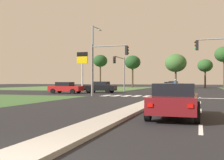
{
  "coord_description": "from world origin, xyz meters",
  "views": [
    {
      "loc": [
        3.46,
        -3.79,
        1.6
      ],
      "look_at": [
        -7.02,
        28.65,
        1.75
      ],
      "focal_mm": 43.46,
      "sensor_mm": 36.0,
      "label": 1
    }
  ],
  "objects_px": {
    "car_beige_sixth": "(169,85)",
    "pedestrian_at_median": "(175,84)",
    "street_lamp_second": "(94,56)",
    "treeline_fourth": "(224,55)",
    "car_red_near": "(66,88)",
    "treeline_second": "(133,63)",
    "car_black_fifth": "(100,87)",
    "fuel_price_totem": "(82,63)",
    "traffic_signal_near_left": "(105,60)",
    "treeline_third": "(176,63)",
    "treeline_fifth": "(205,66)",
    "treeline_near": "(100,61)",
    "traffic_signal_far_left": "(121,67)",
    "car_teal_second": "(173,85)",
    "car_white_fourth": "(174,84)",
    "car_maroon_third": "(175,100)"
  },
  "relations": [
    {
      "from": "traffic_signal_near_left",
      "to": "fuel_price_totem",
      "type": "distance_m",
      "value": 14.91
    },
    {
      "from": "treeline_near",
      "to": "car_white_fourth",
      "type": "bearing_deg",
      "value": 3.29
    },
    {
      "from": "pedestrian_at_median",
      "to": "car_beige_sixth",
      "type": "bearing_deg",
      "value": 134.55
    },
    {
      "from": "car_maroon_third",
      "to": "car_white_fourth",
      "type": "xyz_separation_m",
      "value": [
        -4.71,
        54.51,
        0.04
      ]
    },
    {
      "from": "treeline_fourth",
      "to": "treeline_fifth",
      "type": "height_order",
      "value": "treeline_fourth"
    },
    {
      "from": "car_white_fourth",
      "to": "car_black_fifth",
      "type": "xyz_separation_m",
      "value": [
        -7.23,
        -31.65,
        -0.02
      ]
    },
    {
      "from": "car_white_fourth",
      "to": "fuel_price_totem",
      "type": "xyz_separation_m",
      "value": [
        -12.05,
        -26.99,
        3.75
      ]
    },
    {
      "from": "car_white_fourth",
      "to": "treeline_second",
      "type": "distance_m",
      "value": 11.84
    },
    {
      "from": "street_lamp_second",
      "to": "treeline_fourth",
      "type": "height_order",
      "value": "treeline_fourth"
    },
    {
      "from": "car_beige_sixth",
      "to": "treeline_second",
      "type": "height_order",
      "value": "treeline_second"
    },
    {
      "from": "street_lamp_second",
      "to": "pedestrian_at_median",
      "type": "bearing_deg",
      "value": 57.38
    },
    {
      "from": "treeline_fifth",
      "to": "car_beige_sixth",
      "type": "bearing_deg",
      "value": -115.61
    },
    {
      "from": "car_white_fourth",
      "to": "fuel_price_totem",
      "type": "height_order",
      "value": "fuel_price_totem"
    },
    {
      "from": "car_black_fifth",
      "to": "traffic_signal_near_left",
      "type": "xyz_separation_m",
      "value": [
        3.4,
        -7.76,
        3.03
      ]
    },
    {
      "from": "car_teal_second",
      "to": "treeline_second",
      "type": "bearing_deg",
      "value": -29.23
    },
    {
      "from": "car_teal_second",
      "to": "traffic_signal_near_left",
      "type": "distance_m",
      "value": 34.36
    },
    {
      "from": "car_maroon_third",
      "to": "treeline_fifth",
      "type": "height_order",
      "value": "treeline_fifth"
    },
    {
      "from": "pedestrian_at_median",
      "to": "treeline_fifth",
      "type": "xyz_separation_m",
      "value": [
        4.95,
        24.68,
        4.09
      ]
    },
    {
      "from": "car_red_near",
      "to": "car_white_fourth",
      "type": "distance_m",
      "value": 36.12
    },
    {
      "from": "car_red_near",
      "to": "treeline_second",
      "type": "height_order",
      "value": "treeline_second"
    },
    {
      "from": "treeline_near",
      "to": "treeline_second",
      "type": "height_order",
      "value": "treeline_near"
    },
    {
      "from": "car_red_near",
      "to": "car_white_fourth",
      "type": "height_order",
      "value": "car_white_fourth"
    },
    {
      "from": "pedestrian_at_median",
      "to": "treeline_near",
      "type": "relative_size",
      "value": 0.21
    },
    {
      "from": "car_black_fifth",
      "to": "treeline_third",
      "type": "distance_m",
      "value": 29.82
    },
    {
      "from": "traffic_signal_far_left",
      "to": "fuel_price_totem",
      "type": "distance_m",
      "value": 6.89
    },
    {
      "from": "car_black_fifth",
      "to": "pedestrian_at_median",
      "type": "distance_m",
      "value": 13.11
    },
    {
      "from": "treeline_near",
      "to": "treeline_third",
      "type": "bearing_deg",
      "value": -6.61
    },
    {
      "from": "traffic_signal_near_left",
      "to": "treeline_third",
      "type": "bearing_deg",
      "value": 83.03
    },
    {
      "from": "traffic_signal_far_left",
      "to": "car_black_fifth",
      "type": "bearing_deg",
      "value": -119.29
    },
    {
      "from": "car_teal_second",
      "to": "fuel_price_totem",
      "type": "xyz_separation_m",
      "value": [
        -12.13,
        -21.59,
        3.75
      ]
    },
    {
      "from": "treeline_third",
      "to": "treeline_fifth",
      "type": "distance_m",
      "value": 8.51
    },
    {
      "from": "traffic_signal_far_left",
      "to": "car_red_near",
      "type": "bearing_deg",
      "value": -133.72
    },
    {
      "from": "traffic_signal_far_left",
      "to": "treeline_fifth",
      "type": "height_order",
      "value": "treeline_fifth"
    },
    {
      "from": "car_maroon_third",
      "to": "treeline_fourth",
      "type": "bearing_deg",
      "value": 83.17
    },
    {
      "from": "car_red_near",
      "to": "treeline_second",
      "type": "xyz_separation_m",
      "value": [
        0.71,
        34.85,
        5.6
      ]
    },
    {
      "from": "car_beige_sixth",
      "to": "treeline_fifth",
      "type": "distance_m",
      "value": 16.83
    },
    {
      "from": "car_black_fifth",
      "to": "treeline_near",
      "type": "relative_size",
      "value": 0.52
    },
    {
      "from": "car_red_near",
      "to": "car_black_fifth",
      "type": "distance_m",
      "value": 4.77
    },
    {
      "from": "street_lamp_second",
      "to": "treeline_fourth",
      "type": "distance_m",
      "value": 37.13
    },
    {
      "from": "treeline_fifth",
      "to": "treeline_third",
      "type": "bearing_deg",
      "value": -139.51
    },
    {
      "from": "car_beige_sixth",
      "to": "pedestrian_at_median",
      "type": "xyz_separation_m",
      "value": [
        2.06,
        -10.06,
        0.47
      ]
    },
    {
      "from": "traffic_signal_far_left",
      "to": "treeline_fourth",
      "type": "distance_m",
      "value": 30.03
    },
    {
      "from": "car_teal_second",
      "to": "pedestrian_at_median",
      "type": "relative_size",
      "value": 2.32
    },
    {
      "from": "car_black_fifth",
      "to": "fuel_price_totem",
      "type": "height_order",
      "value": "fuel_price_totem"
    },
    {
      "from": "car_white_fourth",
      "to": "car_beige_sixth",
      "type": "relative_size",
      "value": 0.94
    },
    {
      "from": "car_red_near",
      "to": "treeline_third",
      "type": "xyz_separation_m",
      "value": [
        11.74,
        31.06,
        4.98
      ]
    },
    {
      "from": "car_maroon_third",
      "to": "traffic_signal_far_left",
      "type": "relative_size",
      "value": 0.8
    },
    {
      "from": "car_white_fourth",
      "to": "car_red_near",
      "type": "bearing_deg",
      "value": 72.01
    },
    {
      "from": "car_black_fifth",
      "to": "traffic_signal_near_left",
      "type": "distance_m",
      "value": 8.99
    },
    {
      "from": "car_teal_second",
      "to": "car_black_fifth",
      "type": "relative_size",
      "value": 0.96
    }
  ]
}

